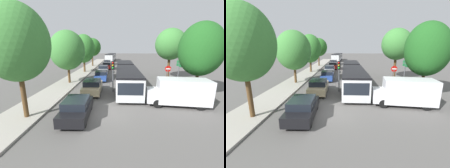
% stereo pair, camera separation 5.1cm
% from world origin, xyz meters
% --- Properties ---
extents(ground_plane, '(200.00, 200.00, 0.00)m').
position_xyz_m(ground_plane, '(0.00, 0.00, 0.00)').
color(ground_plane, '#565451').
extents(kerb_strip_left, '(3.20, 53.09, 0.14)m').
position_xyz_m(kerb_strip_left, '(-6.20, 21.54, 0.07)').
color(kerb_strip_left, '#9E998E').
rests_on(kerb_strip_left, ground).
extents(articulated_bus, '(2.54, 16.41, 2.43)m').
position_xyz_m(articulated_bus, '(1.85, 9.64, 1.40)').
color(articulated_bus, silver).
rests_on(articulated_bus, ground).
extents(city_bus_rear, '(3.36, 11.40, 2.42)m').
position_xyz_m(city_bus_rear, '(-1.99, 43.09, 1.40)').
color(city_bus_rear, silver).
rests_on(city_bus_rear, ground).
extents(queued_car_black, '(1.92, 4.23, 1.45)m').
position_xyz_m(queued_car_black, '(-2.04, -0.79, 0.73)').
color(queued_car_black, black).
rests_on(queued_car_black, ground).
extents(queued_car_tan, '(1.98, 4.35, 1.49)m').
position_xyz_m(queued_car_tan, '(-1.92, 5.01, 0.76)').
color(queued_car_tan, tan).
rests_on(queued_car_tan, ground).
extents(queued_car_blue, '(1.85, 4.07, 1.39)m').
position_xyz_m(queued_car_blue, '(-1.77, 11.47, 0.71)').
color(queued_car_blue, '#284799').
rests_on(queued_car_blue, ground).
extents(queued_car_silver, '(1.93, 4.24, 1.45)m').
position_xyz_m(queued_car_silver, '(-2.07, 17.63, 0.74)').
color(queued_car_silver, '#B7BABF').
rests_on(queued_car_silver, ground).
extents(queued_car_red, '(2.00, 4.40, 1.51)m').
position_xyz_m(queued_car_red, '(-1.86, 23.02, 0.76)').
color(queued_car_red, '#B21E19').
rests_on(queued_car_red, ground).
extents(queued_car_graphite, '(1.89, 4.16, 1.43)m').
position_xyz_m(queued_car_graphite, '(-2.19, 29.31, 0.72)').
color(queued_car_graphite, '#47474C').
rests_on(queued_car_graphite, ground).
extents(white_van, '(5.18, 2.48, 2.31)m').
position_xyz_m(white_van, '(6.06, 1.90, 1.24)').
color(white_van, silver).
rests_on(white_van, ground).
extents(traffic_light, '(0.34, 0.38, 3.40)m').
position_xyz_m(traffic_light, '(0.24, 5.87, 2.50)').
color(traffic_light, '#56595E').
rests_on(traffic_light, ground).
extents(no_entry_sign, '(0.70, 0.08, 2.82)m').
position_xyz_m(no_entry_sign, '(6.50, 6.74, 1.88)').
color(no_entry_sign, '#56595E').
rests_on(no_entry_sign, ground).
extents(direction_sign_post, '(0.10, 1.40, 3.60)m').
position_xyz_m(direction_sign_post, '(7.46, 6.16, 2.55)').
color(direction_sign_post, '#56595E').
rests_on(direction_sign_post, ground).
extents(tree_left_near, '(4.16, 4.16, 7.64)m').
position_xyz_m(tree_left_near, '(-5.58, -1.07, 5.16)').
color(tree_left_near, '#51381E').
rests_on(tree_left_near, ground).
extents(tree_left_mid, '(4.55, 4.55, 7.01)m').
position_xyz_m(tree_left_mid, '(-5.88, 9.18, 4.33)').
color(tree_left_mid, '#51381E').
rests_on(tree_left_mid, ground).
extents(tree_left_far, '(4.27, 4.27, 7.18)m').
position_xyz_m(tree_left_far, '(-5.82, 18.29, 4.53)').
color(tree_left_far, '#51381E').
rests_on(tree_left_far, ground).
extents(tree_left_distant, '(4.33, 4.33, 6.97)m').
position_xyz_m(tree_left_distant, '(-5.84, 27.58, 4.73)').
color(tree_left_distant, '#51381E').
rests_on(tree_left_distant, ground).
extents(tree_right_near, '(4.11, 4.11, 7.24)m').
position_xyz_m(tree_right_near, '(8.66, 4.50, 4.55)').
color(tree_right_near, '#51381E').
rests_on(tree_right_near, ground).
extents(tree_right_mid, '(4.40, 4.40, 7.54)m').
position_xyz_m(tree_right_mid, '(8.46, 12.68, 5.24)').
color(tree_right_mid, '#51381E').
rests_on(tree_right_mid, ground).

